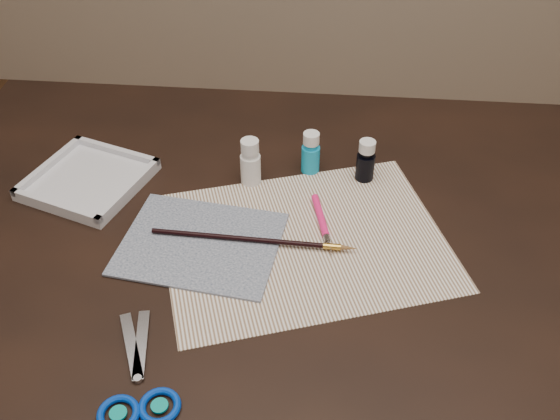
# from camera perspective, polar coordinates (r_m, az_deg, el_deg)

# --- Properties ---
(table) EXTENTS (1.30, 0.90, 0.75)m
(table) POSITION_cam_1_polar(r_m,az_deg,el_deg) (1.29, 0.00, -14.44)
(table) COLOR black
(table) RESTS_ON ground
(paper) EXTENTS (0.52, 0.46, 0.00)m
(paper) POSITION_cam_1_polar(r_m,az_deg,el_deg) (1.00, 2.24, -2.83)
(paper) COLOR white
(paper) RESTS_ON table
(canvas) EXTENTS (0.27, 0.23, 0.00)m
(canvas) POSITION_cam_1_polar(r_m,az_deg,el_deg) (0.99, -7.29, -3.05)
(canvas) COLOR #142541
(canvas) RESTS_ON paper
(paint_bottle_white) EXTENTS (0.04, 0.04, 0.09)m
(paint_bottle_white) POSITION_cam_1_polar(r_m,az_deg,el_deg) (1.09, -2.73, 4.43)
(paint_bottle_white) COLOR white
(paint_bottle_white) RESTS_ON table
(paint_bottle_cyan) EXTENTS (0.04, 0.04, 0.08)m
(paint_bottle_cyan) POSITION_cam_1_polar(r_m,az_deg,el_deg) (1.12, 2.82, 5.28)
(paint_bottle_cyan) COLOR #129DD2
(paint_bottle_cyan) RESTS_ON table
(paint_bottle_navy) EXTENTS (0.03, 0.03, 0.08)m
(paint_bottle_navy) POSITION_cam_1_polar(r_m,az_deg,el_deg) (1.11, 7.85, 4.51)
(paint_bottle_navy) COLOR black
(paint_bottle_navy) RESTS_ON table
(paintbrush) EXTENTS (0.33, 0.02, 0.01)m
(paintbrush) POSITION_cam_1_polar(r_m,az_deg,el_deg) (0.98, -2.42, -2.71)
(paintbrush) COLOR black
(paintbrush) RESTS_ON canvas
(craft_knife) EXTENTS (0.05, 0.15, 0.01)m
(craft_knife) POSITION_cam_1_polar(r_m,az_deg,el_deg) (1.01, 3.96, -1.40)
(craft_knife) COLOR #FD1E75
(craft_knife) RESTS_ON paper
(scissors) EXTENTS (0.18, 0.23, 0.01)m
(scissors) POSITION_cam_1_polar(r_m,az_deg,el_deg) (0.85, -13.46, -13.88)
(scissors) COLOR silver
(scissors) RESTS_ON table
(palette_tray) EXTENTS (0.23, 0.23, 0.02)m
(palette_tray) POSITION_cam_1_polar(r_m,az_deg,el_deg) (1.15, -17.13, 2.73)
(palette_tray) COLOR silver
(palette_tray) RESTS_ON table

